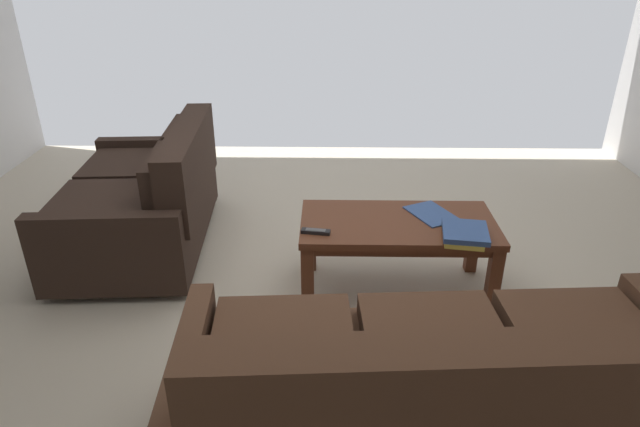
{
  "coord_description": "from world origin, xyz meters",
  "views": [
    {
      "loc": [
        -0.08,
        2.59,
        1.9
      ],
      "look_at": [
        -0.03,
        -0.01,
        0.62
      ],
      "focal_mm": 30.61,
      "sensor_mm": 36.0,
      "label": 1
    }
  ],
  "objects_px": {
    "book_stack": "(464,234)",
    "loose_magazine": "(431,214)",
    "tv_remote": "(316,231)",
    "coffee_table": "(398,232)",
    "loveseat_near": "(147,199)",
    "sofa_main": "(443,396)"
  },
  "relations": [
    {
      "from": "sofa_main",
      "to": "loose_magazine",
      "type": "height_order",
      "value": "sofa_main"
    },
    {
      "from": "coffee_table",
      "to": "tv_remote",
      "type": "relative_size",
      "value": 6.82
    },
    {
      "from": "book_stack",
      "to": "loose_magazine",
      "type": "distance_m",
      "value": 0.32
    },
    {
      "from": "sofa_main",
      "to": "coffee_table",
      "type": "height_order",
      "value": "sofa_main"
    },
    {
      "from": "sofa_main",
      "to": "tv_remote",
      "type": "xyz_separation_m",
      "value": [
        0.51,
        -1.08,
        0.13
      ]
    },
    {
      "from": "sofa_main",
      "to": "book_stack",
      "type": "distance_m",
      "value": 1.09
    },
    {
      "from": "coffee_table",
      "to": "tv_remote",
      "type": "xyz_separation_m",
      "value": [
        0.47,
        0.16,
        0.08
      ]
    },
    {
      "from": "book_stack",
      "to": "tv_remote",
      "type": "height_order",
      "value": "book_stack"
    },
    {
      "from": "loose_magazine",
      "to": "sofa_main",
      "type": "bearing_deg",
      "value": -123.97
    },
    {
      "from": "loveseat_near",
      "to": "coffee_table",
      "type": "bearing_deg",
      "value": 161.94
    },
    {
      "from": "loveseat_near",
      "to": "tv_remote",
      "type": "relative_size",
      "value": 9.02
    },
    {
      "from": "sofa_main",
      "to": "tv_remote",
      "type": "relative_size",
      "value": 12.62
    },
    {
      "from": "loose_magazine",
      "to": "loveseat_near",
      "type": "bearing_deg",
      "value": 139.63
    },
    {
      "from": "book_stack",
      "to": "coffee_table",
      "type": "bearing_deg",
      "value": -31.38
    },
    {
      "from": "book_stack",
      "to": "sofa_main",
      "type": "bearing_deg",
      "value": 74.28
    },
    {
      "from": "tv_remote",
      "to": "loose_magazine",
      "type": "relative_size",
      "value": 0.55
    },
    {
      "from": "book_stack",
      "to": "loveseat_near",
      "type": "bearing_deg",
      "value": -20.49
    },
    {
      "from": "loveseat_near",
      "to": "loose_magazine",
      "type": "height_order",
      "value": "loveseat_near"
    },
    {
      "from": "book_stack",
      "to": "loose_magazine",
      "type": "height_order",
      "value": "book_stack"
    },
    {
      "from": "coffee_table",
      "to": "tv_remote",
      "type": "distance_m",
      "value": 0.51
    },
    {
      "from": "tv_remote",
      "to": "book_stack",
      "type": "bearing_deg",
      "value": 176.77
    },
    {
      "from": "tv_remote",
      "to": "loose_magazine",
      "type": "bearing_deg",
      "value": -160.0
    }
  ]
}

